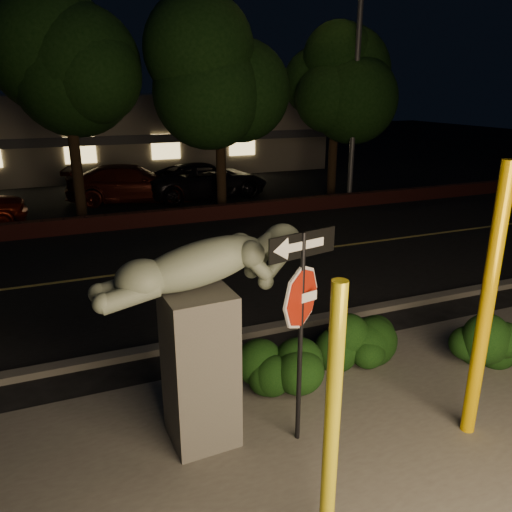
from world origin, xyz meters
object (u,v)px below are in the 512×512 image
Objects in this scene: streetlight at (353,41)px; signpost at (302,298)px; yellow_pole_left at (332,430)px; yellow_pole_right at (486,308)px; parked_car_darkred at (132,184)px; sculpture at (202,319)px; parked_car_dark at (206,180)px.

signpost is at bearing -112.47° from streetlight.
yellow_pole_left is 2.83m from yellow_pole_right.
signpost is 0.55× the size of parked_car_darkred.
yellow_pole_right is 0.71× the size of parked_car_darkred.
yellow_pole_right is (2.66, 0.90, 0.36)m from yellow_pole_left.
parked_car_darkred is (1.36, 14.79, -0.96)m from sculpture.
streetlight reaches higher than yellow_pole_right.
yellow_pole_right is 14.28m from streetlight.
yellow_pole_left is 2.18m from sculpture.
signpost is 0.28× the size of streetlight.
parked_car_dark is (1.12, 15.75, -1.08)m from yellow_pole_right.
signpost reaches higher than sculpture.
sculpture is 14.97m from streetlight.
yellow_pole_right is 3.46m from sculpture.
yellow_pole_right is at bearing 18.70° from yellow_pole_left.
yellow_pole_right is at bearing -161.50° from parked_car_darkred.
sculpture is at bearing 159.98° from yellow_pole_right.
sculpture reaches higher than parked_car_darkred.
streetlight is at bearing 65.38° from yellow_pole_right.
yellow_pole_right is at bearing -30.30° from signpost.
yellow_pole_right reaches higher than signpost.
signpost is at bearing -169.28° from parked_car_darkred.
signpost is (-2.16, 0.70, 0.19)m from yellow_pole_right.
sculpture is (-1.08, 0.49, -0.28)m from signpost.
yellow_pole_left is 1.04× the size of sculpture.
yellow_pole_right is 1.30× the size of sculpture.
yellow_pole_right is at bearing -103.26° from streetlight.
signpost is at bearing 72.74° from yellow_pole_left.
streetlight reaches higher than yellow_pole_left.
yellow_pole_left is at bearing -119.74° from signpost.
sculpture is (-0.59, 2.08, 0.27)m from yellow_pole_left.
parked_car_dark is at bearing 70.40° from sculpture.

